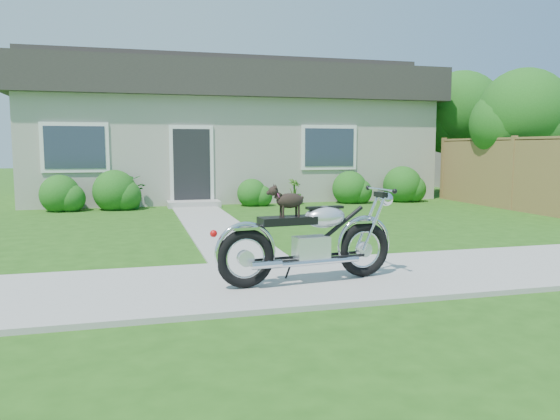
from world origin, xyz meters
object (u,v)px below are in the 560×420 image
at_px(fence, 513,173).
at_px(tree_near, 529,118).
at_px(tree_far, 465,116).
at_px(potted_plant_left, 130,193).
at_px(house, 227,131).
at_px(potted_plant_right, 294,192).
at_px(motorcycle_with_dog, 311,239).

xyz_separation_m(fence, tree_near, (1.15, 0.91, 1.47)).
distance_m(tree_far, potted_plant_left, 11.25).
height_order(house, tree_far, house).
relative_size(potted_plant_left, potted_plant_right, 1.18).
bearing_deg(motorcycle_with_dog, potted_plant_left, 96.97).
xyz_separation_m(house, fence, (6.30, -6.24, -1.22)).
relative_size(tree_near, motorcycle_with_dog, 1.69).
distance_m(tree_near, motorcycle_with_dog, 11.12).
bearing_deg(house, potted_plant_right, -69.21).
bearing_deg(motorcycle_with_dog, house, 78.61).
relative_size(house, potted_plant_left, 14.81).
bearing_deg(tree_near, potted_plant_left, 169.91).
xyz_separation_m(fence, motorcycle_with_dog, (-7.39, -5.97, -0.40)).
relative_size(tree_far, motorcycle_with_dog, 1.87).
height_order(fence, potted_plant_right, fence).
distance_m(fence, potted_plant_right, 5.75).
distance_m(tree_near, tree_far, 3.47).
distance_m(tree_near, potted_plant_left, 10.95).
xyz_separation_m(house, potted_plant_right, (1.31, -3.44, -1.80)).
distance_m(fence, motorcycle_with_dog, 9.50).
distance_m(potted_plant_left, motorcycle_with_dog, 9.01).
distance_m(house, motorcycle_with_dog, 12.36).
height_order(house, potted_plant_right, house).
bearing_deg(potted_plant_left, fence, -16.50).
bearing_deg(potted_plant_right, house, 110.79).
xyz_separation_m(tree_near, motorcycle_with_dog, (-8.54, -6.88, -1.86)).
height_order(potted_plant_left, potted_plant_right, potted_plant_left).
height_order(tree_near, potted_plant_left, tree_near).
bearing_deg(motorcycle_with_dog, tree_near, 32.54).
bearing_deg(tree_near, fence, -141.61).
height_order(fence, tree_near, tree_near).
bearing_deg(tree_far, house, 166.37).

